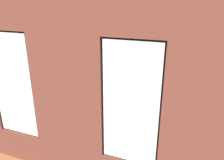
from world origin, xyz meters
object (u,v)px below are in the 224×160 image
media_console (58,87)px  candle_jar (118,98)px  coffee_table (116,99)px  tv_flatscreen (56,71)px  potted_plant_near_tv (53,87)px  potted_plant_foreground_right (83,67)px  remote_black (116,97)px  potted_plant_beside_window_right (12,116)px  table_plant_small (111,91)px  cup_ceramic (131,96)px  potted_plant_between_couches (117,126)px  remote_silver (101,96)px  potted_plant_mid_room_small (147,92)px  couch_left (194,115)px  couch_by_window (56,132)px  potted_plant_by_left_couch (183,91)px  potted_plant_corner_far_left (203,150)px

media_console → candle_jar: bearing=167.5°
coffee_table → tv_flatscreen: (2.43, -0.44, 0.48)m
potted_plant_near_tv → potted_plant_foreground_right: bearing=-84.0°
remote_black → potted_plant_beside_window_right: (1.87, 2.26, 0.14)m
table_plant_small → media_console: table_plant_small is taller
table_plant_small → potted_plant_near_tv: size_ratio=0.22×
cup_ceramic → potted_plant_between_couches: potted_plant_between_couches is taller
remote_silver → potted_plant_beside_window_right: 2.56m
potted_plant_mid_room_small → couch_left: bearing=150.0°
candle_jar → remote_black: candle_jar is taller
coffee_table → potted_plant_near_tv: (1.88, 0.56, 0.33)m
candle_jar → potted_plant_near_tv: size_ratio=0.09×
couch_by_window → candle_jar: bearing=-112.1°
media_console → potted_plant_mid_room_small: (-3.24, -0.28, 0.19)m
potted_plant_by_left_couch → table_plant_small: bearing=29.5°
couch_by_window → media_console: 3.11m
couch_left → tv_flatscreen: size_ratio=1.96×
coffee_table → potted_plant_corner_far_left: bearing=137.2°
table_plant_small → potted_plant_mid_room_small: (-1.01, -0.62, -0.11)m
couch_by_window → coffee_table: bearing=-108.2°
cup_ceramic → candle_jar: bearing=40.1°
potted_plant_foreground_right → cup_ceramic: bearing=146.3°
candle_jar → potted_plant_mid_room_small: size_ratio=0.16×
tv_flatscreen → potted_plant_between_couches: size_ratio=0.69×
potted_plant_near_tv → potted_plant_foreground_right: (0.25, -2.40, -0.07)m
potted_plant_foreground_right → potted_plant_mid_room_small: size_ratio=1.91×
candle_jar → couch_left: bearing=179.9°
remote_silver → potted_plant_near_tv: 1.50m
coffee_table → media_console: 2.47m
remote_black → remote_silver: (0.47, 0.12, 0.00)m
remote_black → media_console: bearing=90.0°
couch_by_window → potted_plant_near_tv: 2.01m
couch_left → potted_plant_near_tv: (4.15, 0.43, 0.38)m
tv_flatscreen → potted_plant_between_couches: (-3.20, 2.53, -0.04)m
table_plant_small → tv_flatscreen: tv_flatscreen is taller
potted_plant_foreground_right → potted_plant_near_tv: bearing=96.0°
candle_jar → table_plant_small: (0.31, -0.22, 0.08)m
media_console → tv_flatscreen: (0.00, -0.00, 0.60)m
candle_jar → potted_plant_between_couches: 2.10m
couch_left → potted_plant_foreground_right: potted_plant_foreground_right is taller
remote_black → potted_plant_by_left_couch: size_ratio=0.27×
potted_plant_between_couches → remote_black: bearing=-69.7°
potted_plant_mid_room_small → potted_plant_between_couches: bearing=89.3°
remote_silver → candle_jar: bearing=43.3°
couch_left → potted_plant_between_couches: bearing=-38.2°
potted_plant_beside_window_right → potted_plant_near_tv: bearing=-89.8°
couch_by_window → potted_plant_between_couches: potted_plant_between_couches is taller
potted_plant_near_tv → potted_plant_mid_room_small: size_ratio=1.72×
potted_plant_beside_window_right → cup_ceramic: bearing=-133.8°
coffee_table → cup_ceramic: cup_ceramic is taller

